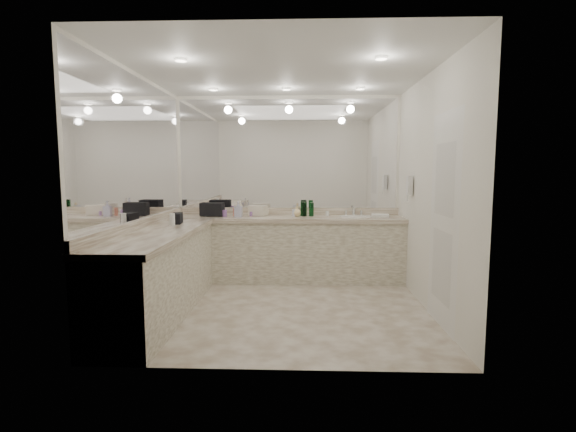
{
  "coord_description": "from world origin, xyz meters",
  "views": [
    {
      "loc": [
        0.22,
        -4.57,
        1.53
      ],
      "look_at": [
        0.04,
        0.4,
        0.99
      ],
      "focal_mm": 26.0,
      "sensor_mm": 36.0,
      "label": 1
    }
  ],
  "objects_px": {
    "black_toiletry_bag": "(212,210)",
    "soap_bottle_c": "(297,211)",
    "soap_bottle_a": "(240,209)",
    "sink": "(355,217)",
    "wall_phone": "(410,186)",
    "hand_towel": "(380,216)",
    "soap_bottle_b": "(238,209)",
    "cream_cosmetic_case": "(258,211)"
  },
  "relations": [
    {
      "from": "soap_bottle_c",
      "to": "soap_bottle_b",
      "type": "bearing_deg",
      "value": -173.36
    },
    {
      "from": "hand_towel",
      "to": "wall_phone",
      "type": "bearing_deg",
      "value": -60.4
    },
    {
      "from": "soap_bottle_a",
      "to": "sink",
      "type": "bearing_deg",
      "value": 0.04
    },
    {
      "from": "cream_cosmetic_case",
      "to": "soap_bottle_b",
      "type": "bearing_deg",
      "value": -122.72
    },
    {
      "from": "cream_cosmetic_case",
      "to": "sink",
      "type": "bearing_deg",
      "value": 20.02
    },
    {
      "from": "black_toiletry_bag",
      "to": "soap_bottle_b",
      "type": "xyz_separation_m",
      "value": [
        0.38,
        -0.08,
        0.02
      ]
    },
    {
      "from": "soap_bottle_c",
      "to": "hand_towel",
      "type": "bearing_deg",
      "value": -2.05
    },
    {
      "from": "wall_phone",
      "to": "black_toiletry_bag",
      "type": "relative_size",
      "value": 0.77
    },
    {
      "from": "soap_bottle_b",
      "to": "wall_phone",
      "type": "bearing_deg",
      "value": -10.72
    },
    {
      "from": "sink",
      "to": "soap_bottle_a",
      "type": "relative_size",
      "value": 2.02
    },
    {
      "from": "black_toiletry_bag",
      "to": "soap_bottle_c",
      "type": "height_order",
      "value": "black_toiletry_bag"
    },
    {
      "from": "sink",
      "to": "hand_towel",
      "type": "distance_m",
      "value": 0.34
    },
    {
      "from": "sink",
      "to": "wall_phone",
      "type": "bearing_deg",
      "value": -39.57
    },
    {
      "from": "soap_bottle_b",
      "to": "soap_bottle_c",
      "type": "relative_size",
      "value": 1.48
    },
    {
      "from": "black_toiletry_bag",
      "to": "soap_bottle_a",
      "type": "relative_size",
      "value": 1.44
    },
    {
      "from": "hand_towel",
      "to": "soap_bottle_b",
      "type": "xyz_separation_m",
      "value": [
        -1.96,
        -0.05,
        0.09
      ]
    },
    {
      "from": "black_toiletry_bag",
      "to": "soap_bottle_a",
      "type": "distance_m",
      "value": 0.39
    },
    {
      "from": "sink",
      "to": "soap_bottle_b",
      "type": "xyz_separation_m",
      "value": [
        -1.62,
        -0.08,
        0.11
      ]
    },
    {
      "from": "hand_towel",
      "to": "cream_cosmetic_case",
      "type": "bearing_deg",
      "value": 176.06
    },
    {
      "from": "cream_cosmetic_case",
      "to": "soap_bottle_a",
      "type": "height_order",
      "value": "soap_bottle_a"
    },
    {
      "from": "hand_towel",
      "to": "soap_bottle_b",
      "type": "distance_m",
      "value": 1.96
    },
    {
      "from": "wall_phone",
      "to": "cream_cosmetic_case",
      "type": "xyz_separation_m",
      "value": [
        -1.97,
        0.59,
        -0.38
      ]
    },
    {
      "from": "wall_phone",
      "to": "hand_towel",
      "type": "xyz_separation_m",
      "value": [
        -0.27,
        0.47,
        -0.43
      ]
    },
    {
      "from": "cream_cosmetic_case",
      "to": "soap_bottle_c",
      "type": "distance_m",
      "value": 0.56
    },
    {
      "from": "cream_cosmetic_case",
      "to": "soap_bottle_a",
      "type": "xyz_separation_m",
      "value": [
        -0.24,
        -0.09,
        0.04
      ]
    },
    {
      "from": "cream_cosmetic_case",
      "to": "soap_bottle_c",
      "type": "relative_size",
      "value": 1.7
    },
    {
      "from": "black_toiletry_bag",
      "to": "cream_cosmetic_case",
      "type": "relative_size",
      "value": 1.27
    },
    {
      "from": "black_toiletry_bag",
      "to": "soap_bottle_b",
      "type": "relative_size",
      "value": 1.46
    },
    {
      "from": "soap_bottle_a",
      "to": "soap_bottle_c",
      "type": "relative_size",
      "value": 1.5
    },
    {
      "from": "sink",
      "to": "soap_bottle_c",
      "type": "distance_m",
      "value": 0.82
    },
    {
      "from": "wall_phone",
      "to": "hand_towel",
      "type": "bearing_deg",
      "value": 119.6
    },
    {
      "from": "wall_phone",
      "to": "hand_towel",
      "type": "distance_m",
      "value": 0.69
    },
    {
      "from": "wall_phone",
      "to": "hand_towel",
      "type": "height_order",
      "value": "wall_phone"
    },
    {
      "from": "cream_cosmetic_case",
      "to": "soap_bottle_c",
      "type": "xyz_separation_m",
      "value": [
        0.55,
        -0.08,
        0.0
      ]
    },
    {
      "from": "wall_phone",
      "to": "soap_bottle_a",
      "type": "bearing_deg",
      "value": 167.28
    },
    {
      "from": "soap_bottle_a",
      "to": "soap_bottle_b",
      "type": "xyz_separation_m",
      "value": [
        -0.02,
        -0.08,
        -0.0
      ]
    },
    {
      "from": "sink",
      "to": "black_toiletry_bag",
      "type": "bearing_deg",
      "value": -179.93
    },
    {
      "from": "black_toiletry_bag",
      "to": "cream_cosmetic_case",
      "type": "height_order",
      "value": "black_toiletry_bag"
    },
    {
      "from": "black_toiletry_bag",
      "to": "hand_towel",
      "type": "distance_m",
      "value": 2.34
    },
    {
      "from": "wall_phone",
      "to": "cream_cosmetic_case",
      "type": "bearing_deg",
      "value": 163.29
    },
    {
      "from": "sink",
      "to": "soap_bottle_c",
      "type": "relative_size",
      "value": 3.03
    },
    {
      "from": "soap_bottle_b",
      "to": "soap_bottle_a",
      "type": "bearing_deg",
      "value": 78.58
    }
  ]
}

